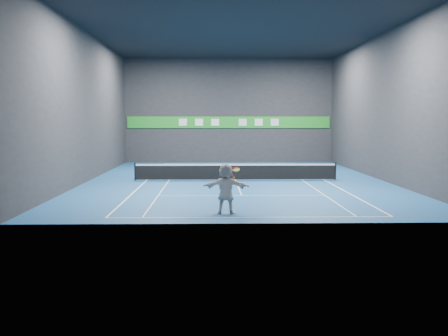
{
  "coord_description": "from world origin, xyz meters",
  "views": [
    {
      "loc": [
        -1.43,
        -30.61,
        3.71
      ],
      "look_at": [
        -0.9,
        -7.77,
        1.5
      ],
      "focal_mm": 40.0,
      "sensor_mm": 36.0,
      "label": 1
    }
  ],
  "objects_px": {
    "tennis_racket": "(236,171)",
    "player": "(226,188)",
    "tennis_ball": "(221,137)",
    "tennis_net": "(236,171)"
  },
  "relations": [
    {
      "from": "player",
      "to": "tennis_ball",
      "type": "xyz_separation_m",
      "value": [
        -0.18,
        -0.03,
        2.03
      ]
    },
    {
      "from": "player",
      "to": "tennis_racket",
      "type": "height_order",
      "value": "player"
    },
    {
      "from": "tennis_racket",
      "to": "tennis_ball",
      "type": "bearing_deg",
      "value": -172.39
    },
    {
      "from": "player",
      "to": "tennis_ball",
      "type": "height_order",
      "value": "tennis_ball"
    },
    {
      "from": "tennis_net",
      "to": "player",
      "type": "bearing_deg",
      "value": -94.68
    },
    {
      "from": "player",
      "to": "tennis_racket",
      "type": "relative_size",
      "value": 2.94
    },
    {
      "from": "tennis_ball",
      "to": "tennis_net",
      "type": "height_order",
      "value": "tennis_ball"
    },
    {
      "from": "tennis_racket",
      "to": "player",
      "type": "bearing_deg",
      "value": -172.92
    },
    {
      "from": "tennis_ball",
      "to": "tennis_net",
      "type": "relative_size",
      "value": 0.01
    },
    {
      "from": "tennis_net",
      "to": "tennis_racket",
      "type": "xyz_separation_m",
      "value": [
        -0.52,
        -10.99,
        1.16
      ]
    }
  ]
}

